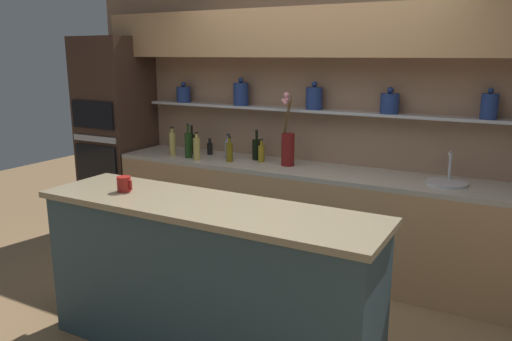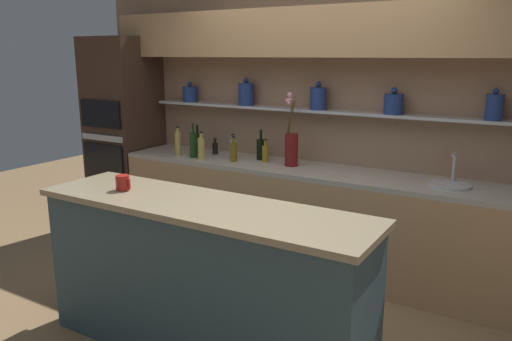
# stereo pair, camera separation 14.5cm
# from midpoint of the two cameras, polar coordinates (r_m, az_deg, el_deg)

# --- Properties ---
(ground_plane) EXTENTS (12.00, 12.00, 0.00)m
(ground_plane) POSITION_cam_midpoint_polar(r_m,az_deg,el_deg) (3.75, -1.33, -17.40)
(ground_plane) COLOR olive
(back_wall_unit) EXTENTS (5.20, 0.44, 2.60)m
(back_wall_unit) POSITION_cam_midpoint_polar(r_m,az_deg,el_deg) (4.61, 8.89, 8.55)
(back_wall_unit) COLOR #937056
(back_wall_unit) RESTS_ON ground_plane
(back_counter_unit) EXTENTS (3.71, 0.62, 0.92)m
(back_counter_unit) POSITION_cam_midpoint_polar(r_m,az_deg,el_deg) (4.58, 6.42, -5.33)
(back_counter_unit) COLOR tan
(back_counter_unit) RESTS_ON ground_plane
(island_counter) EXTENTS (2.24, 0.61, 1.02)m
(island_counter) POSITION_cam_midpoint_polar(r_m,az_deg,el_deg) (3.25, -4.89, -12.33)
(island_counter) COLOR #334C56
(island_counter) RESTS_ON ground_plane
(oven_tower) EXTENTS (0.67, 0.64, 2.09)m
(oven_tower) POSITION_cam_midpoint_polar(r_m,az_deg,el_deg) (5.70, -14.11, 4.03)
(oven_tower) COLOR #3D281E
(oven_tower) RESTS_ON ground_plane
(flower_vase) EXTENTS (0.14, 0.12, 0.66)m
(flower_vase) POSITION_cam_midpoint_polar(r_m,az_deg,el_deg) (4.51, 4.96, 2.82)
(flower_vase) COLOR maroon
(flower_vase) RESTS_ON back_counter_unit
(sink_fixture) EXTENTS (0.31, 0.31, 0.25)m
(sink_fixture) POSITION_cam_midpoint_polar(r_m,az_deg,el_deg) (4.13, 22.25, -1.36)
(sink_fixture) COLOR #B7B7BC
(sink_fixture) RESTS_ON back_counter_unit
(bottle_spirit_0) EXTENTS (0.06, 0.06, 0.29)m
(bottle_spirit_0) POSITION_cam_midpoint_polar(r_m,az_deg,el_deg) (5.04, -8.09, 3.15)
(bottle_spirit_0) COLOR tan
(bottle_spirit_0) RESTS_ON back_counter_unit
(bottle_wine_1) EXTENTS (0.07, 0.07, 0.29)m
(bottle_wine_1) POSITION_cam_midpoint_polar(r_m,az_deg,el_deg) (5.10, -5.89, 3.14)
(bottle_wine_1) COLOR black
(bottle_wine_1) RESTS_ON back_counter_unit
(bottle_wine_2) EXTENTS (0.07, 0.07, 0.33)m
(bottle_wine_2) POSITION_cam_midpoint_polar(r_m,az_deg,el_deg) (4.91, -6.32, 2.98)
(bottle_wine_2) COLOR #193814
(bottle_wine_2) RESTS_ON back_counter_unit
(bottle_oil_3) EXTENTS (0.06, 0.06, 0.24)m
(bottle_oil_3) POSITION_cam_midpoint_polar(r_m,az_deg,el_deg) (4.69, -1.70, 2.20)
(bottle_oil_3) COLOR brown
(bottle_oil_3) RESTS_ON back_counter_unit
(bottle_wine_4) EXTENTS (0.08, 0.08, 0.29)m
(bottle_wine_4) POSITION_cam_midpoint_polar(r_m,az_deg,el_deg) (4.77, 1.43, 2.47)
(bottle_wine_4) COLOR black
(bottle_wine_4) RESTS_ON back_counter_unit
(bottle_spirit_5) EXTENTS (0.07, 0.07, 0.24)m
(bottle_spirit_5) POSITION_cam_midpoint_polar(r_m,az_deg,el_deg) (4.82, -1.80, 2.53)
(bottle_spirit_5) COLOR gray
(bottle_spirit_5) RESTS_ON back_counter_unit
(bottle_spirit_6) EXTENTS (0.07, 0.07, 0.27)m
(bottle_spirit_6) POSITION_cam_midpoint_polar(r_m,az_deg,el_deg) (4.79, -5.41, 2.59)
(bottle_spirit_6) COLOR tan
(bottle_spirit_6) RESTS_ON back_counter_unit
(bottle_oil_7) EXTENTS (0.06, 0.06, 0.24)m
(bottle_oil_7) POSITION_cam_midpoint_polar(r_m,az_deg,el_deg) (5.00, -6.36, 2.80)
(bottle_oil_7) COLOR #47380A
(bottle_oil_7) RESTS_ON back_counter_unit
(bottle_sauce_8) EXTENTS (0.06, 0.06, 0.16)m
(bottle_sauce_8) POSITION_cam_midpoint_polar(r_m,az_deg,el_deg) (5.06, -3.87, 2.62)
(bottle_sauce_8) COLOR black
(bottle_sauce_8) RESTS_ON back_counter_unit
(bottle_oil_9) EXTENTS (0.06, 0.06, 0.22)m
(bottle_oil_9) POSITION_cam_midpoint_polar(r_m,az_deg,el_deg) (4.67, 1.96, 2.02)
(bottle_oil_9) COLOR olive
(bottle_oil_9) RESTS_ON back_counter_unit
(coffee_mug) EXTENTS (0.11, 0.09, 0.10)m
(coffee_mug) POSITION_cam_midpoint_polar(r_m,az_deg,el_deg) (3.43, -13.82, -1.37)
(coffee_mug) COLOR maroon
(coffee_mug) RESTS_ON island_counter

